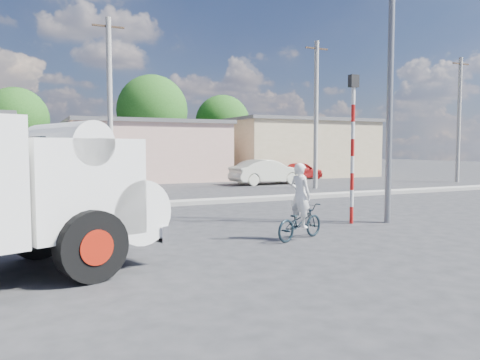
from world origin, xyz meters
name	(u,v)px	position (x,y,z in m)	size (l,w,h in m)	color
ground_plane	(283,242)	(0.00, 0.00, 0.00)	(120.00, 120.00, 0.00)	#29292B
median	(181,203)	(0.00, 8.00, 0.08)	(40.00, 0.80, 0.16)	#99968E
bicycle	(300,222)	(0.52, 0.09, 0.44)	(0.58, 1.66, 0.87)	black
cyclist	(300,208)	(0.52, 0.09, 0.79)	(0.58, 0.38, 1.58)	white
car_cream	(267,172)	(7.91, 15.62, 0.76)	(1.60, 4.58, 1.51)	silver
car_red	(300,170)	(12.22, 18.66, 0.62)	(1.46, 3.64, 1.24)	#A01414
traffic_pole	(353,136)	(3.20, 1.50, 2.59)	(0.28, 0.18, 4.36)	red
streetlight	(387,55)	(4.14, 1.20, 4.96)	(2.34, 0.22, 9.00)	slate
building_row	(133,149)	(1.10, 22.00, 2.13)	(37.80, 7.30, 4.44)	beige
tree_row	(70,114)	(-2.27, 28.62, 4.83)	(34.13, 7.32, 8.10)	#38281E
utility_poles	(218,111)	(3.25, 12.00, 4.07)	(35.40, 0.24, 8.00)	#99968E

